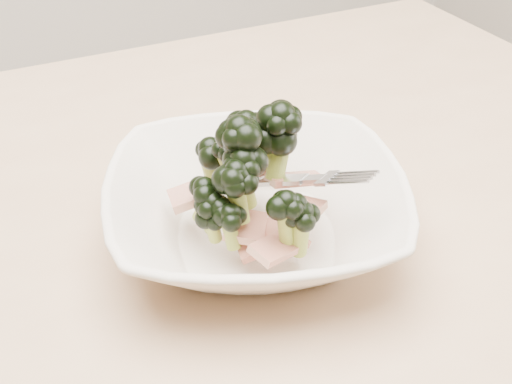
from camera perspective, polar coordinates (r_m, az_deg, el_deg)
dining_table at (r=0.72m, az=-7.85°, el=-8.63°), size 1.20×0.80×0.75m
broccoli_dish at (r=0.61m, az=-0.10°, el=-0.78°), size 0.33×0.33×0.13m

